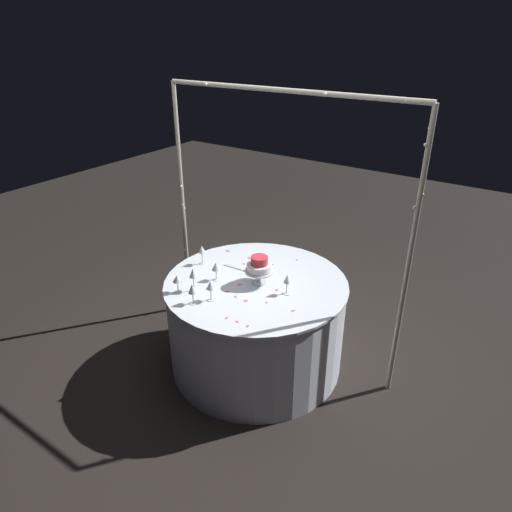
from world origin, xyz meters
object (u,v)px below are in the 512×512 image
at_px(wine_glass_2, 287,280).
at_px(main_table, 256,323).
at_px(decorative_arch, 280,190).
at_px(wine_glass_4, 216,267).
at_px(cake_knife, 241,269).
at_px(tiered_cake, 259,266).
at_px(wine_glass_5, 201,250).
at_px(wine_glass_0, 211,286).
at_px(wine_glass_3, 193,274).
at_px(wine_glass_1, 177,279).
at_px(wine_glass_6, 192,289).

bearing_deg(wine_glass_2, main_table, 177.09).
height_order(decorative_arch, wine_glass_4, decorative_arch).
xyz_separation_m(decorative_arch, cake_knife, (-0.21, -0.23, -0.64)).
bearing_deg(tiered_cake, cake_knife, 158.53).
height_order(wine_glass_4, wine_glass_5, wine_glass_5).
relative_size(wine_glass_0, wine_glass_3, 0.82).
bearing_deg(decorative_arch, wine_glass_1, -116.95).
relative_size(wine_glass_1, wine_glass_4, 0.92).
height_order(main_table, wine_glass_0, wine_glass_0).
bearing_deg(cake_knife, wine_glass_6, -88.82).
height_order(main_table, cake_knife, cake_knife).
bearing_deg(cake_knife, wine_glass_3, -102.46).
bearing_deg(wine_glass_1, cake_knife, 71.12).
distance_m(wine_glass_4, wine_glass_6, 0.36).
relative_size(tiered_cake, wine_glass_4, 1.50).
bearing_deg(wine_glass_6, decorative_arch, 76.69).
relative_size(wine_glass_3, cake_knife, 0.63).
bearing_deg(wine_glass_4, main_table, 27.50).
height_order(tiered_cake, wine_glass_5, tiered_cake).
bearing_deg(main_table, wine_glass_3, -130.57).
relative_size(decorative_arch, wine_glass_2, 13.52).
xyz_separation_m(wine_glass_4, wine_glass_6, (0.08, -0.36, 0.00)).
relative_size(tiered_cake, wine_glass_2, 1.41).
relative_size(tiered_cake, wine_glass_6, 1.44).
height_order(decorative_arch, wine_glass_0, decorative_arch).
xyz_separation_m(wine_glass_5, wine_glass_6, (0.34, -0.49, -0.01)).
bearing_deg(wine_glass_5, decorative_arch, 31.72).
height_order(wine_glass_3, wine_glass_5, wine_glass_3).
bearing_deg(wine_glass_2, wine_glass_0, -136.57).
bearing_deg(decorative_arch, cake_knife, -131.80).
bearing_deg(wine_glass_5, wine_glass_4, -27.78).
bearing_deg(tiered_cake, wine_glass_6, -114.36).
xyz_separation_m(decorative_arch, wine_glass_4, (-0.27, -0.47, -0.53)).
height_order(tiered_cake, wine_glass_3, tiered_cake).
xyz_separation_m(main_table, wine_glass_4, (-0.27, -0.14, 0.50)).
bearing_deg(wine_glass_4, cake_knife, 74.78).
distance_m(wine_glass_3, cake_knife, 0.49).
bearing_deg(wine_glass_3, wine_glass_4, 80.59).
xyz_separation_m(wine_glass_0, wine_glass_5, (-0.42, 0.39, 0.01)).
bearing_deg(tiered_cake, wine_glass_0, -110.69).
height_order(tiered_cake, wine_glass_4, tiered_cake).
xyz_separation_m(wine_glass_4, cake_knife, (0.06, 0.24, -0.11)).
bearing_deg(wine_glass_0, tiered_cake, 69.31).
relative_size(main_table, tiered_cake, 6.32).
distance_m(wine_glass_3, wine_glass_6, 0.18).
distance_m(wine_glass_1, wine_glass_2, 0.80).
bearing_deg(cake_knife, wine_glass_2, -12.53).
height_order(decorative_arch, wine_glass_3, decorative_arch).
xyz_separation_m(wine_glass_2, cake_knife, (-0.49, 0.11, -0.11)).
bearing_deg(decorative_arch, wine_glass_0, -99.32).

